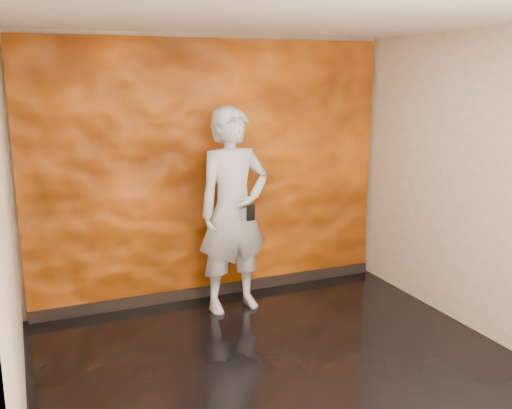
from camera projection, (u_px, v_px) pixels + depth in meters
The scene contains 5 objects.
room at pixel (295, 209), 4.30m from camera, with size 4.02×4.02×2.81m.
feature_wall at pixel (213, 172), 6.07m from camera, with size 3.90×0.06×2.75m, color orange.
baseboard at pixel (216, 290), 6.33m from camera, with size 3.90×0.04×0.12m, color black.
man at pixel (234, 211), 5.77m from camera, with size 0.76×0.50×2.09m, color #A1A8B2.
phone at pixel (251, 213), 5.49m from camera, with size 0.09×0.02×0.16m, color black.
Camera 1 is at (-1.90, -3.74, 2.40)m, focal length 40.00 mm.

